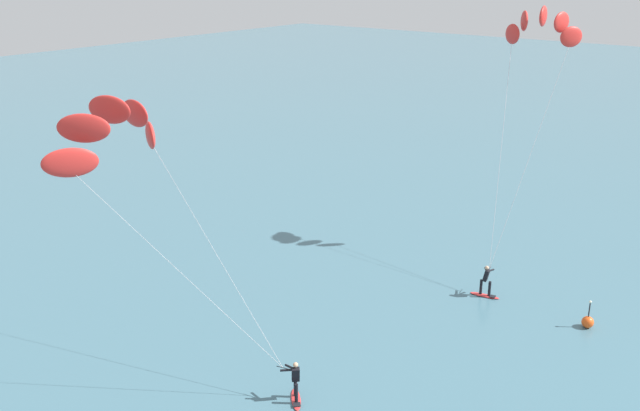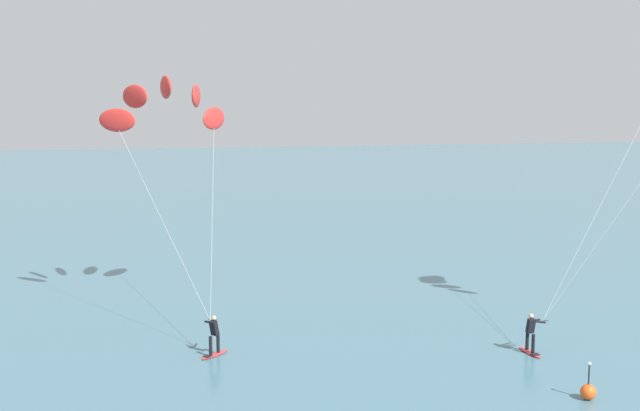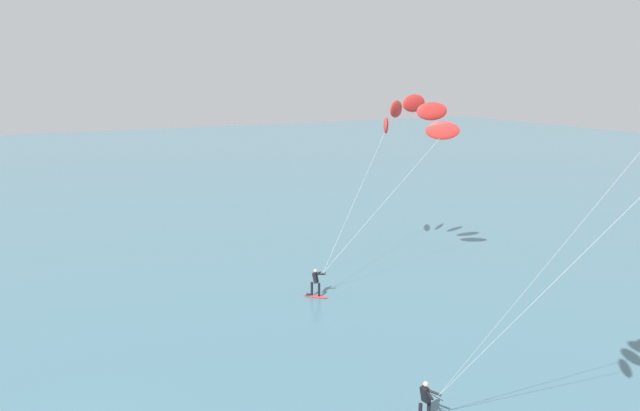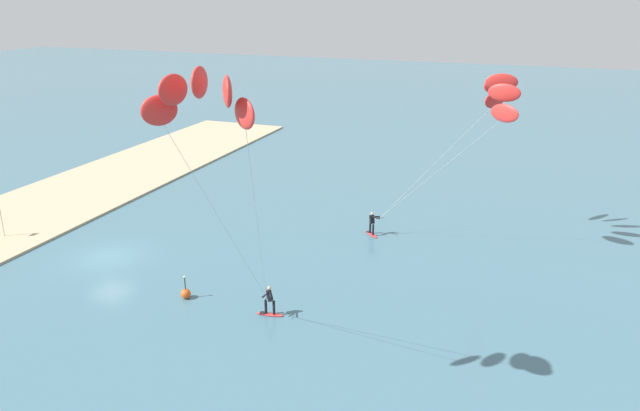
# 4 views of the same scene
# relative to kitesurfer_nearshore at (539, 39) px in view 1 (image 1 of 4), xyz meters

# --- Properties ---
(kitesurfer_nearshore) EXTENTS (8.89, 4.29, 13.83)m
(kitesurfer_nearshore) POSITION_rel_kitesurfer_nearshore_xyz_m (0.00, 0.00, 0.00)
(kitesurfer_nearshore) COLOR red
(kitesurfer_nearshore) RESTS_ON ground
(kitesurfer_mid_water) EXTENTS (6.13, 9.78, 11.31)m
(kitesurfer_mid_water) POSITION_rel_kitesurfer_nearshore_xyz_m (-21.77, 7.97, -2.47)
(kitesurfer_mid_water) COLOR red
(kitesurfer_mid_water) RESTS_ON ground
(marker_buoy) EXTENTS (0.56, 0.56, 1.38)m
(marker_buoy) POSITION_rel_kitesurfer_nearshore_xyz_m (-7.33, -6.45, -11.82)
(marker_buoy) COLOR #EA5119
(marker_buoy) RESTS_ON ground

